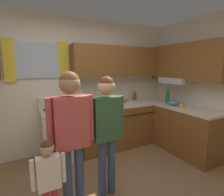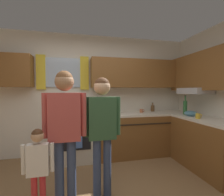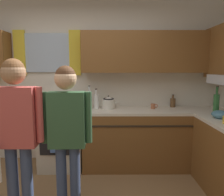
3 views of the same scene
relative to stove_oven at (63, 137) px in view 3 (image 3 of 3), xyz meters
name	(u,v)px [view 3 (image 3 of 3)]	position (x,y,z in m)	size (l,w,h in m)	color
back_wall_unit	(82,71)	(0.28, 0.28, 1.01)	(4.60, 0.42, 2.60)	silver
kitchen_counter_run	(179,145)	(1.71, -0.33, -0.02)	(2.19, 1.84, 0.90)	brown
stove_oven	(63,137)	(0.00, 0.00, 0.00)	(0.63, 0.67, 1.10)	beige
bottle_tall_clear	(89,100)	(0.43, 0.01, 0.57)	(0.07, 0.07, 0.37)	silver
bottle_milk_white	(96,101)	(0.52, 0.07, 0.55)	(0.08, 0.08, 0.31)	white
bottle_squat_brown	(173,102)	(1.76, 0.20, 0.51)	(0.08, 0.08, 0.21)	brown
bottle_wine_green	(216,104)	(2.16, -0.41, 0.58)	(0.08, 0.08, 0.39)	#2D6633
cup_terracotta	(153,106)	(1.41, 0.05, 0.47)	(0.11, 0.07, 0.08)	#B76642
stovetop_kettle	(109,103)	(0.72, 0.07, 0.53)	(0.27, 0.20, 0.21)	silver
mixing_bowl	(221,115)	(2.14, -0.61, 0.48)	(0.23, 0.23, 0.10)	teal
adult_holding_child	(16,123)	(-0.13, -1.32, 0.55)	(0.50, 0.22, 1.62)	#38476B
adult_in_plaid	(67,125)	(0.32, -1.24, 0.51)	(0.49, 0.21, 1.55)	#38476B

